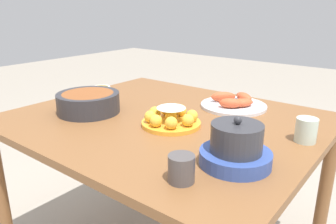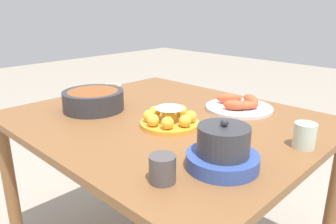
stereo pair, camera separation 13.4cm
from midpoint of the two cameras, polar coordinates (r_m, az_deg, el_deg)
name	(u,v)px [view 1 (the left image)]	position (r m, az deg, el deg)	size (l,w,h in m)	color
dining_table	(165,138)	(1.43, -3.18, -4.53)	(1.24, 1.06, 0.75)	brown
cake_plate	(171,118)	(1.29, -2.51, -1.15)	(0.24, 0.24, 0.08)	gold
serving_bowl	(88,102)	(1.50, -16.19, 1.64)	(0.27, 0.27, 0.09)	#2D2D33
sauce_bowl	(101,89)	(1.87, -13.58, 3.93)	(0.10, 0.10, 0.03)	silver
seafood_platter	(234,103)	(1.54, 9.03, 1.48)	(0.30, 0.30, 0.06)	silver
cup_near	(306,130)	(1.21, 20.06, -3.04)	(0.07, 0.07, 0.09)	beige
cup_far	(181,169)	(0.89, -2.01, -9.93)	(0.07, 0.07, 0.08)	#4C4747
warming_pot	(236,148)	(0.98, 7.93, -6.28)	(0.22, 0.22, 0.15)	#334C99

